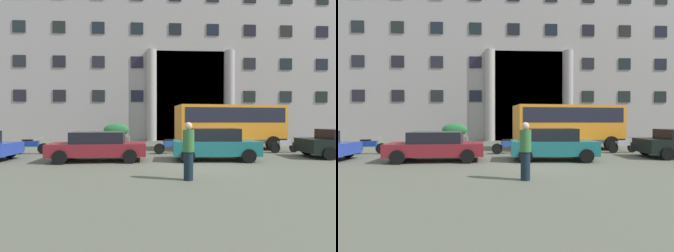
{
  "view_description": "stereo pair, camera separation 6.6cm",
  "coord_description": "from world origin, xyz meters",
  "views": [
    {
      "loc": [
        -1.92,
        -11.38,
        1.85
      ],
      "look_at": [
        -1.09,
        4.74,
        1.54
      ],
      "focal_mm": 27.71,
      "sensor_mm": 36.0,
      "label": 1
    },
    {
      "loc": [
        -1.85,
        -11.38,
        1.85
      ],
      "look_at": [
        -1.09,
        4.74,
        1.54
      ],
      "focal_mm": 27.71,
      "sensor_mm": 36.0,
      "label": 2
    }
  ],
  "objects": [
    {
      "name": "ground_plane",
      "position": [
        0.0,
        0.0,
        -0.06
      ],
      "size": [
        80.0,
        64.0,
        0.12
      ],
      "primitive_type": "cube",
      "color": "#585A4D"
    },
    {
      "name": "office_building_facade",
      "position": [
        0.0,
        17.48,
        9.5
      ],
      "size": [
        35.59,
        9.72,
        19.02
      ],
      "color": "#9A9392",
      "rests_on": "ground_plane"
    },
    {
      "name": "orange_minibus",
      "position": [
        2.99,
        5.5,
        1.7
      ],
      "size": [
        7.08,
        3.3,
        2.86
      ],
      "rotation": [
        0.0,
        0.0,
        0.09
      ],
      "color": "orange",
      "rests_on": "ground_plane"
    },
    {
      "name": "bus_stop_sign",
      "position": [
        7.48,
        7.58,
        1.52
      ],
      "size": [
        0.44,
        0.08,
        2.44
      ],
      "color": "#939C19",
      "rests_on": "ground_plane"
    },
    {
      "name": "hedge_planter_east",
      "position": [
        6.67,
        10.21,
        0.65
      ],
      "size": [
        1.6,
        0.95,
        1.35
      ],
      "color": "slate",
      "rests_on": "ground_plane"
    },
    {
      "name": "hedge_planter_entrance_right",
      "position": [
        -5.11,
        10.3,
        0.8
      ],
      "size": [
        2.17,
        0.83,
        1.65
      ],
      "color": "#72635C",
      "rests_on": "ground_plane"
    },
    {
      "name": "hedge_planter_far_west",
      "position": [
        1.92,
        10.62,
        0.82
      ],
      "size": [
        1.5,
        0.75,
        1.71
      ],
      "color": "slate",
      "rests_on": "ground_plane"
    },
    {
      "name": "white_taxi_kerbside",
      "position": [
        0.92,
        0.71,
        0.76
      ],
      "size": [
        4.03,
        2.1,
        1.5
      ],
      "rotation": [
        0.0,
        0.0,
        -0.05
      ],
      "color": "#1C676A",
      "rests_on": "ground_plane"
    },
    {
      "name": "parked_estate_mid",
      "position": [
        -4.51,
        0.72,
        0.7
      ],
      "size": [
        4.41,
        2.09,
        1.35
      ],
      "rotation": [
        0.0,
        0.0,
        0.04
      ],
      "color": "maroon",
      "rests_on": "ground_plane"
    },
    {
      "name": "motorcycle_near_kerb",
      "position": [
        5.62,
        3.34,
        0.45
      ],
      "size": [
        1.88,
        0.66,
        0.89
      ],
      "rotation": [
        0.0,
        0.0,
        0.22
      ],
      "color": "black",
      "rests_on": "ground_plane"
    },
    {
      "name": "scooter_by_planter",
      "position": [
        -8.87,
        3.42,
        0.45
      ],
      "size": [
        1.91,
        0.55,
        0.89
      ],
      "rotation": [
        0.0,
        0.0,
        0.07
      ],
      "color": "black",
      "rests_on": "ground_plane"
    },
    {
      "name": "motorcycle_far_end",
      "position": [
        -1.0,
        3.21,
        0.46
      ],
      "size": [
        2.03,
        0.75,
        0.89
      ],
      "rotation": [
        0.0,
        0.0,
        0.26
      ],
      "color": "black",
      "rests_on": "ground_plane"
    },
    {
      "name": "pedestrian_woman_dark_dress",
      "position": [
        -0.87,
        -3.35,
        0.92
      ],
      "size": [
        0.36,
        0.36,
        1.81
      ],
      "rotation": [
        0.0,
        0.0,
        1.39
      ],
      "color": "black",
      "rests_on": "ground_plane"
    }
  ]
}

